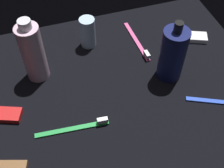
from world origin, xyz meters
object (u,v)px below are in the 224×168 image
toothbrush_green (77,127)px  toothbrush_pink (138,43)px  lotion_bottle (172,54)px  bodywash_bottle (33,52)px  deodorant_stick (88,32)px  snack_bar_red (0,115)px  snack_bar_white (190,37)px

toothbrush_green → toothbrush_pink: 34.12cm
lotion_bottle → toothbrush_pink: 16.27cm
bodywash_bottle → deodorant_stick: (-16.39, -7.76, -3.97)cm
toothbrush_green → bodywash_bottle: bearing=-73.2°
lotion_bottle → bodywash_bottle: bearing=-17.3°
bodywash_bottle → toothbrush_green: size_ratio=1.05×
snack_bar_red → snack_bar_white: 59.33cm
deodorant_stick → snack_bar_red: size_ratio=0.91×
deodorant_stick → toothbrush_pink: size_ratio=0.53×
toothbrush_green → toothbrush_pink: size_ratio=1.00×
toothbrush_green → snack_bar_white: (-40.88, -20.88, 0.14)cm
deodorant_stick → snack_bar_white: 31.64cm
toothbrush_pink → snack_bar_red: 44.38cm
toothbrush_green → deodorant_stick: bearing=-110.2°
lotion_bottle → snack_bar_white: lotion_bottle is taller
toothbrush_pink → snack_bar_red: bearing=18.8°
snack_bar_red → snack_bar_white: same height
deodorant_stick → snack_bar_red: bearing=34.2°
toothbrush_pink → snack_bar_white: bearing=170.8°
bodywash_bottle → snack_bar_red: 17.60cm
deodorant_stick → toothbrush_green: bearing=69.8°
bodywash_bottle → snack_bar_white: 47.65cm
lotion_bottle → toothbrush_pink: lotion_bottle is taller
snack_bar_red → snack_bar_white: (-58.17, -11.65, 0.00)cm
toothbrush_pink → snack_bar_white: toothbrush_pink is taller
bodywash_bottle → toothbrush_pink: (-30.81, -3.30, -8.12)cm
toothbrush_pink → snack_bar_red: size_ratio=1.73×
toothbrush_green → snack_bar_red: (17.29, -9.23, 0.14)cm
lotion_bottle → toothbrush_pink: (3.74, -14.07, -7.27)cm
lotion_bottle → deodorant_stick: (18.16, -18.52, -3.12)cm
lotion_bottle → snack_bar_red: (45.76, 0.21, -7.13)cm
lotion_bottle → snack_bar_white: size_ratio=1.75×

